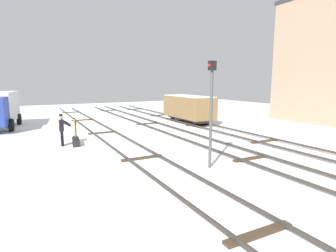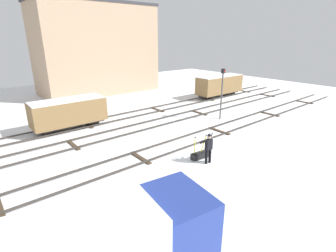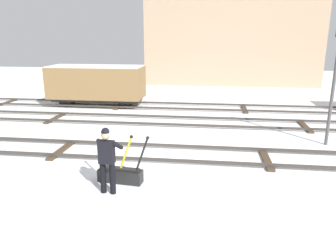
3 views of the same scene
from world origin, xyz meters
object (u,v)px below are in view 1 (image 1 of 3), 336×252
switch_lever_frame (76,141)px  signal_post (211,105)px  rail_worker (62,128)px  freight_car_far_end (188,107)px

switch_lever_frame → signal_post: (6.76, 4.15, 2.33)m
rail_worker → signal_post: bearing=41.1°
signal_post → freight_car_far_end: 12.30m
signal_post → freight_car_far_end: (-10.83, 5.69, -1.24)m
freight_car_far_end → signal_post: bearing=-27.7°
freight_car_far_end → switch_lever_frame: bearing=-67.5°
rail_worker → freight_car_far_end: (-3.93, 10.51, 0.34)m
switch_lever_frame → rail_worker: (-0.14, -0.66, 0.75)m
signal_post → switch_lever_frame: bearing=-148.4°
rail_worker → freight_car_far_end: freight_car_far_end is taller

